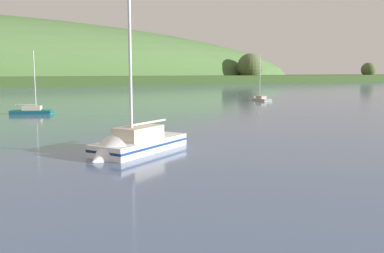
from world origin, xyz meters
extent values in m
cube|color=#314A21|center=(27.56, 210.18, 2.09)|extent=(568.47, 101.30, 4.18)
sphere|color=#4C5B33|center=(146.38, 191.08, 9.32)|extent=(14.68, 14.68, 14.68)
sphere|color=#4C5B33|center=(251.89, 183.09, 7.71)|extent=(10.09, 10.09, 10.09)
cube|color=#ADB2BC|center=(43.52, 76.60, 0.05)|extent=(3.02, 5.76, 0.84)
cone|color=#ADB2BC|center=(44.15, 79.27, 0.05)|extent=(2.00, 1.74, 1.73)
cube|color=gold|center=(43.52, 76.60, 0.26)|extent=(3.04, 5.76, 0.09)
cube|color=#BCB299|center=(43.55, 76.73, 0.75)|extent=(1.76, 2.69, 0.57)
cylinder|color=silver|center=(43.67, 77.27, 5.07)|extent=(0.13, 0.13, 9.20)
cylinder|color=silver|center=(43.34, 75.87, 1.19)|extent=(0.76, 2.83, 0.10)
cube|color=#0F564C|center=(-2.87, 75.00, 0.01)|extent=(5.74, 4.30, 1.12)
cone|color=#0F564C|center=(-0.44, 73.65, 0.01)|extent=(2.07, 2.21, 1.76)
cube|color=navy|center=(-2.87, 75.00, 0.31)|extent=(5.75, 4.31, 0.11)
cube|color=#BCB299|center=(-2.75, 74.93, 0.88)|extent=(2.79, 2.30, 0.62)
cylinder|color=silver|center=(-2.26, 74.66, 4.73)|extent=(0.13, 0.13, 8.33)
cylinder|color=silver|center=(-3.54, 75.37, 1.34)|extent=(2.60, 1.51, 0.10)
cube|color=white|center=(-3.00, 41.91, 0.07)|extent=(8.70, 6.19, 1.70)
cone|color=white|center=(-6.71, 40.23, 0.07)|extent=(3.09, 3.57, 2.99)
cube|color=navy|center=(-3.00, 41.91, 0.51)|extent=(8.71, 6.22, 0.18)
cube|color=#BCB299|center=(-3.18, 41.82, 1.41)|extent=(4.21, 3.44, 0.96)
cylinder|color=silver|center=(-3.92, 41.49, 6.79)|extent=(0.22, 0.22, 11.72)
cylinder|color=silver|center=(-1.98, 42.37, 2.04)|extent=(3.96, 1.92, 0.17)
camera|label=1|loc=(-17.22, 14.70, 5.87)|focal=38.44mm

